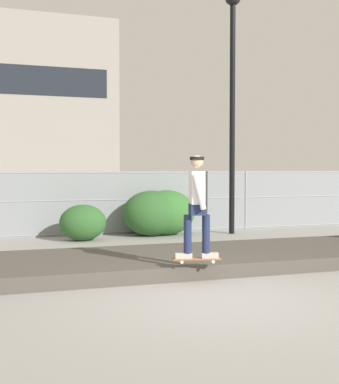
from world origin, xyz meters
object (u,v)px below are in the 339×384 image
(shrub_left, at_px, (83,223))
(shrub_right, at_px, (167,213))
(shrub_center, at_px, (152,213))
(skateboard, at_px, (197,259))
(street_lamp, at_px, (232,86))
(skater, at_px, (197,200))
(parked_car_mid, at_px, (164,199))
(parked_car_far, at_px, (292,197))

(shrub_left, relative_size, shrub_right, 0.74)
(shrub_left, xyz_separation_m, shrub_center, (2.02, 0.40, 0.17))
(skateboard, xyz_separation_m, street_lamp, (3.42, 5.93, 3.96))
(street_lamp, distance_m, shrub_right, 4.19)
(skater, relative_size, parked_car_mid, 0.39)
(parked_car_mid, relative_size, shrub_right, 2.63)
(shrub_center, bearing_deg, shrub_right, 9.96)
(parked_car_far, relative_size, shrub_center, 2.70)
(skateboard, height_order, parked_car_far, parked_car_far)
(skateboard, height_order, shrub_left, shrub_left)
(parked_car_mid, xyz_separation_m, shrub_left, (-3.48, -3.85, -0.36))
(shrub_right, bearing_deg, skateboard, -103.41)
(shrub_center, bearing_deg, skateboard, -99.33)
(parked_car_far, distance_m, shrub_right, 7.35)
(skateboard, distance_m, shrub_center, 6.24)
(parked_car_mid, bearing_deg, shrub_left, -132.07)
(skateboard, relative_size, parked_car_mid, 0.19)
(skater, relative_size, shrub_left, 1.37)
(street_lamp, bearing_deg, parked_car_far, 41.33)
(shrub_left, bearing_deg, shrub_right, 10.88)
(shrub_center, bearing_deg, parked_car_far, 28.32)
(skateboard, xyz_separation_m, shrub_right, (1.49, 6.24, 0.25))
(street_lamp, bearing_deg, parked_car_mid, 104.47)
(street_lamp, height_order, shrub_right, street_lamp)
(street_lamp, xyz_separation_m, parked_car_mid, (-0.95, 3.68, -3.52))
(shrub_right, bearing_deg, skater, -103.41)
(street_lamp, distance_m, shrub_center, 4.43)
(skateboard, relative_size, shrub_left, 0.66)
(street_lamp, height_order, shrub_left, street_lamp)
(skater, xyz_separation_m, shrub_center, (1.01, 6.16, -0.73))
(shrub_left, height_order, shrub_center, shrub_center)
(skater, bearing_deg, parked_car_far, 51.35)
(parked_car_mid, bearing_deg, shrub_right, -106.22)
(skateboard, distance_m, parked_car_far, 12.63)
(street_lamp, xyz_separation_m, shrub_right, (-1.93, 0.31, -3.71))
(street_lamp, xyz_separation_m, shrub_center, (-2.41, 0.22, -3.71))
(street_lamp, bearing_deg, shrub_left, -177.76)
(skater, height_order, parked_car_mid, skater)
(parked_car_mid, height_order, parked_car_far, same)
(street_lamp, distance_m, shrub_left, 5.89)
(parked_car_mid, xyz_separation_m, parked_car_far, (5.42, 0.25, 0.00))
(parked_car_far, bearing_deg, skater, -128.65)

